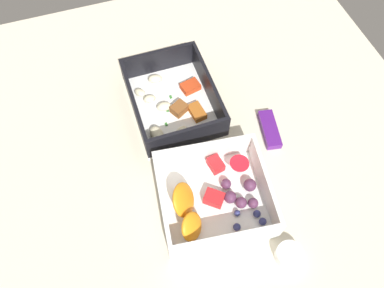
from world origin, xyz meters
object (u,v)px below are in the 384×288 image
Objects in this scene: pasta_container at (173,102)px; candy_bar at (269,128)px; fruit_bowl at (214,196)px; paper_cup_liner at (289,255)px.

candy_bar is (9.35, 13.70, -1.10)cm from pasta_container.
fruit_bowl reaches higher than pasta_container.
paper_cup_liner is at bearing 14.47° from pasta_container.
fruit_bowl is 4.62× the size of paper_cup_liner.
pasta_container is at bearing -124.31° from candy_bar.
pasta_container reaches higher than paper_cup_liner.
candy_bar is 1.86× the size of paper_cup_liner.
paper_cup_liner is at bearing -16.83° from candy_bar.
pasta_container is at bearing -177.79° from fruit_bowl.
fruit_bowl is (18.20, 0.70, 0.07)cm from pasta_container.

